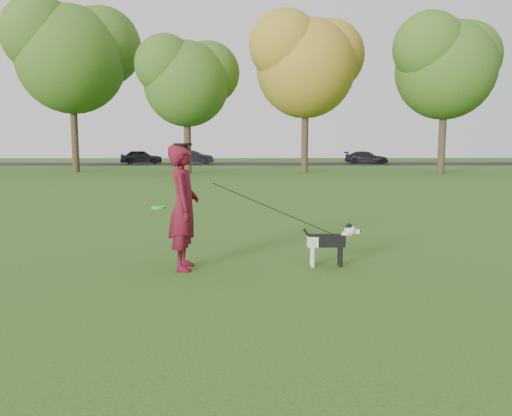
{
  "coord_description": "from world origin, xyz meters",
  "views": [
    {
      "loc": [
        -0.08,
        -8.27,
        2.01
      ],
      "look_at": [
        0.08,
        -0.15,
        0.95
      ],
      "focal_mm": 35.0,
      "sensor_mm": 36.0,
      "label": 1
    }
  ],
  "objects_px": {
    "car_left": "(141,157)",
    "car_right": "(366,158)",
    "man": "(184,207)",
    "dog": "(331,240)",
    "car_mid": "(193,157)"
  },
  "relations": [
    {
      "from": "car_left",
      "to": "car_mid",
      "type": "bearing_deg",
      "value": -98.66
    },
    {
      "from": "dog",
      "to": "car_mid",
      "type": "bearing_deg",
      "value": 99.15
    },
    {
      "from": "man",
      "to": "dog",
      "type": "relative_size",
      "value": 2.1
    },
    {
      "from": "dog",
      "to": "car_mid",
      "type": "distance_m",
      "value": 40.81
    },
    {
      "from": "man",
      "to": "car_left",
      "type": "bearing_deg",
      "value": 10.29
    },
    {
      "from": "dog",
      "to": "car_left",
      "type": "distance_m",
      "value": 41.87
    },
    {
      "from": "car_left",
      "to": "car_mid",
      "type": "relative_size",
      "value": 1.0
    },
    {
      "from": "man",
      "to": "dog",
      "type": "xyz_separation_m",
      "value": [
        2.38,
        0.13,
        -0.56
      ]
    },
    {
      "from": "dog",
      "to": "car_mid",
      "type": "xyz_separation_m",
      "value": [
        -6.49,
        40.29,
        0.23
      ]
    },
    {
      "from": "car_mid",
      "to": "car_right",
      "type": "relative_size",
      "value": 0.95
    },
    {
      "from": "man",
      "to": "dog",
      "type": "distance_m",
      "value": 2.44
    },
    {
      "from": "car_left",
      "to": "car_right",
      "type": "xyz_separation_m",
      "value": [
        21.71,
        0.0,
        -0.07
      ]
    },
    {
      "from": "man",
      "to": "car_left",
      "type": "distance_m",
      "value": 41.42
    },
    {
      "from": "car_left",
      "to": "car_right",
      "type": "distance_m",
      "value": 21.71
    },
    {
      "from": "car_right",
      "to": "car_left",
      "type": "bearing_deg",
      "value": 108.6
    }
  ]
}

